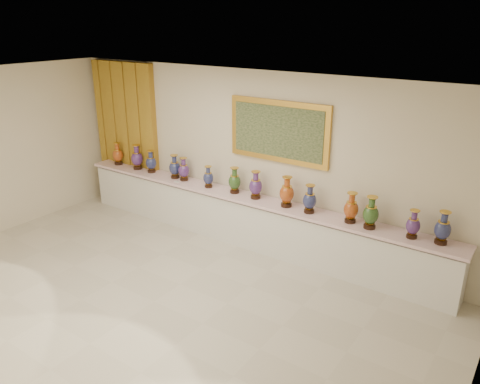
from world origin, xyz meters
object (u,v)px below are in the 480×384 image
object	(u,v)px
vase_0	(118,155)
counter	(244,220)
vase_2	(151,163)
vase_1	(137,158)

from	to	relation	value
vase_0	counter	bearing A→B (deg)	-0.10
counter	vase_2	world-z (taller)	vase_2
counter	vase_0	world-z (taller)	vase_0
vase_0	vase_1	bearing A→B (deg)	0.53
counter	vase_2	bearing A→B (deg)	179.57
vase_0	vase_1	size ratio (longest dim) A/B	0.92
vase_0	vase_2	size ratio (longest dim) A/B	1.05
counter	vase_1	distance (m)	2.71
vase_1	counter	bearing A→B (deg)	-0.24
vase_1	vase_2	xyz separation A→B (m)	(0.38, 0.01, -0.03)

